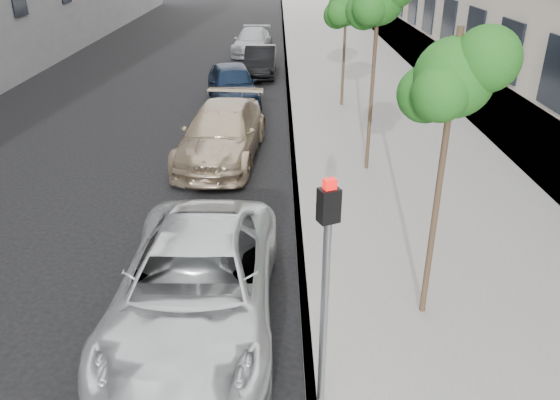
{
  "coord_description": "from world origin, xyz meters",
  "views": [
    {
      "loc": [
        0.71,
        -6.16,
        5.92
      ],
      "look_at": [
        0.75,
        3.08,
        1.5
      ],
      "focal_mm": 35.0,
      "sensor_mm": 36.0,
      "label": 1
    }
  ],
  "objects_px": {
    "tree_far": "(347,7)",
    "sedan_rear": "(252,42)",
    "signal_pole": "(326,273)",
    "minivan": "(196,285)",
    "suv": "(222,133)",
    "tree_near": "(456,79)",
    "sedan_black": "(260,61)",
    "sedan_blue": "(233,84)"
  },
  "relations": [
    {
      "from": "sedan_rear",
      "to": "suv",
      "type": "bearing_deg",
      "value": -85.63
    },
    {
      "from": "tree_near",
      "to": "suv",
      "type": "distance_m",
      "value": 9.35
    },
    {
      "from": "signal_pole",
      "to": "tree_near",
      "type": "bearing_deg",
      "value": 22.78
    },
    {
      "from": "tree_near",
      "to": "signal_pole",
      "type": "height_order",
      "value": "tree_near"
    },
    {
      "from": "signal_pole",
      "to": "sedan_rear",
      "type": "distance_m",
      "value": 26.31
    },
    {
      "from": "minivan",
      "to": "sedan_rear",
      "type": "bearing_deg",
      "value": 90.97
    },
    {
      "from": "tree_near",
      "to": "tree_far",
      "type": "height_order",
      "value": "tree_near"
    },
    {
      "from": "suv",
      "to": "sedan_blue",
      "type": "distance_m",
      "value": 6.08
    },
    {
      "from": "minivan",
      "to": "tree_far",
      "type": "bearing_deg",
      "value": 74.43
    },
    {
      "from": "suv",
      "to": "signal_pole",
      "type": "bearing_deg",
      "value": -71.34
    },
    {
      "from": "tree_near",
      "to": "sedan_rear",
      "type": "distance_m",
      "value": 24.74
    },
    {
      "from": "minivan",
      "to": "sedan_black",
      "type": "bearing_deg",
      "value": 89.16
    },
    {
      "from": "sedan_blue",
      "to": "tree_near",
      "type": "bearing_deg",
      "value": -82.67
    },
    {
      "from": "tree_far",
      "to": "tree_near",
      "type": "bearing_deg",
      "value": -90.0
    },
    {
      "from": "signal_pole",
      "to": "sedan_black",
      "type": "distance_m",
      "value": 20.78
    },
    {
      "from": "minivan",
      "to": "sedan_rear",
      "type": "xyz_separation_m",
      "value": [
        -0.07,
        24.34,
        -0.09
      ]
    },
    {
      "from": "tree_far",
      "to": "suv",
      "type": "bearing_deg",
      "value": -127.9
    },
    {
      "from": "sedan_black",
      "to": "sedan_rear",
      "type": "distance_m",
      "value": 5.55
    },
    {
      "from": "minivan",
      "to": "sedan_rear",
      "type": "relative_size",
      "value": 1.18
    },
    {
      "from": "signal_pole",
      "to": "sedan_rear",
      "type": "height_order",
      "value": "signal_pole"
    },
    {
      "from": "suv",
      "to": "minivan",
      "type": "bearing_deg",
      "value": -82.17
    },
    {
      "from": "tree_near",
      "to": "suv",
      "type": "relative_size",
      "value": 0.9
    },
    {
      "from": "tree_far",
      "to": "suv",
      "type": "distance_m",
      "value": 7.37
    },
    {
      "from": "signal_pole",
      "to": "suv",
      "type": "xyz_separation_m",
      "value": [
        -2.22,
        9.68,
        -1.44
      ]
    },
    {
      "from": "tree_far",
      "to": "minivan",
      "type": "xyz_separation_m",
      "value": [
        -3.86,
        -13.16,
        -2.95
      ]
    },
    {
      "from": "tree_far",
      "to": "sedan_blue",
      "type": "distance_m",
      "value": 5.26
    },
    {
      "from": "sedan_rear",
      "to": "tree_near",
      "type": "bearing_deg",
      "value": -75.64
    },
    {
      "from": "tree_near",
      "to": "sedan_blue",
      "type": "relative_size",
      "value": 1.05
    },
    {
      "from": "suv",
      "to": "sedan_black",
      "type": "relative_size",
      "value": 1.3
    },
    {
      "from": "tree_far",
      "to": "signal_pole",
      "type": "bearing_deg",
      "value": -97.31
    },
    {
      "from": "tree_near",
      "to": "signal_pole",
      "type": "bearing_deg",
      "value": -133.77
    },
    {
      "from": "minivan",
      "to": "sedan_black",
      "type": "distance_m",
      "value": 18.83
    },
    {
      "from": "suv",
      "to": "sedan_rear",
      "type": "xyz_separation_m",
      "value": [
        0.21,
        16.51,
        -0.09
      ]
    },
    {
      "from": "signal_pole",
      "to": "sedan_black",
      "type": "relative_size",
      "value": 0.81
    },
    {
      "from": "minivan",
      "to": "sedan_blue",
      "type": "xyz_separation_m",
      "value": [
        -0.42,
        13.9,
        -0.0
      ]
    },
    {
      "from": "tree_far",
      "to": "sedan_rear",
      "type": "xyz_separation_m",
      "value": [
        -3.94,
        11.18,
        -3.04
      ]
    },
    {
      "from": "suv",
      "to": "sedan_rear",
      "type": "relative_size",
      "value": 1.13
    },
    {
      "from": "signal_pole",
      "to": "minivan",
      "type": "bearing_deg",
      "value": 112.81
    },
    {
      "from": "signal_pole",
      "to": "sedan_blue",
      "type": "bearing_deg",
      "value": 75.06
    },
    {
      "from": "signal_pole",
      "to": "sedan_blue",
      "type": "height_order",
      "value": "signal_pole"
    },
    {
      "from": "sedan_blue",
      "to": "sedan_black",
      "type": "bearing_deg",
      "value": 68.99
    },
    {
      "from": "sedan_blue",
      "to": "minivan",
      "type": "bearing_deg",
      "value": -98.25
    }
  ]
}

